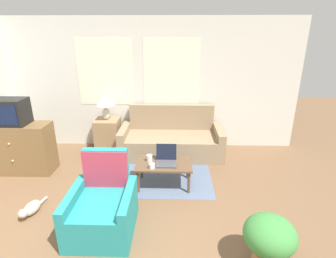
{
  "coord_description": "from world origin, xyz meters",
  "views": [
    {
      "loc": [
        0.65,
        -1.83,
        2.29
      ],
      "look_at": [
        0.54,
        2.36,
        0.75
      ],
      "focal_mm": 28.0,
      "sensor_mm": 36.0,
      "label": 1
    }
  ],
  "objects_px": {
    "coffee_table": "(164,166)",
    "laptop": "(166,159)",
    "armchair": "(103,209)",
    "potted_plant": "(269,238)",
    "cup_navy": "(149,158)",
    "couch": "(171,141)",
    "cup_yellow": "(152,166)",
    "table_lamp": "(105,102)",
    "television": "(11,112)",
    "cup_white": "(160,156)",
    "cat_black": "(31,209)"
  },
  "relations": [
    {
      "from": "armchair",
      "to": "coffee_table",
      "type": "xyz_separation_m",
      "value": [
        0.71,
        1.0,
        0.07
      ]
    },
    {
      "from": "table_lamp",
      "to": "cup_yellow",
      "type": "height_order",
      "value": "table_lamp"
    },
    {
      "from": "couch",
      "to": "armchair",
      "type": "height_order",
      "value": "armchair"
    },
    {
      "from": "cup_white",
      "to": "potted_plant",
      "type": "height_order",
      "value": "potted_plant"
    },
    {
      "from": "cup_yellow",
      "to": "couch",
      "type": "bearing_deg",
      "value": 78.63
    },
    {
      "from": "cup_yellow",
      "to": "cat_black",
      "type": "bearing_deg",
      "value": -159.22
    },
    {
      "from": "armchair",
      "to": "table_lamp",
      "type": "bearing_deg",
      "value": 102.01
    },
    {
      "from": "cup_navy",
      "to": "laptop",
      "type": "bearing_deg",
      "value": -8.99
    },
    {
      "from": "television",
      "to": "cup_navy",
      "type": "height_order",
      "value": "television"
    },
    {
      "from": "television",
      "to": "cup_yellow",
      "type": "height_order",
      "value": "television"
    },
    {
      "from": "armchair",
      "to": "cup_white",
      "type": "xyz_separation_m",
      "value": [
        0.64,
        1.16,
        0.16
      ]
    },
    {
      "from": "laptop",
      "to": "cat_black",
      "type": "relative_size",
      "value": 0.61
    },
    {
      "from": "laptop",
      "to": "cup_navy",
      "type": "relative_size",
      "value": 3.01
    },
    {
      "from": "couch",
      "to": "television",
      "type": "height_order",
      "value": "television"
    },
    {
      "from": "table_lamp",
      "to": "cat_black",
      "type": "height_order",
      "value": "table_lamp"
    },
    {
      "from": "cup_navy",
      "to": "coffee_table",
      "type": "bearing_deg",
      "value": -13.1
    },
    {
      "from": "television",
      "to": "cup_navy",
      "type": "bearing_deg",
      "value": -8.43
    },
    {
      "from": "couch",
      "to": "cat_black",
      "type": "relative_size",
      "value": 3.77
    },
    {
      "from": "couch",
      "to": "television",
      "type": "xyz_separation_m",
      "value": [
        -2.61,
        -0.79,
        0.81
      ]
    },
    {
      "from": "table_lamp",
      "to": "cat_black",
      "type": "relative_size",
      "value": 0.96
    },
    {
      "from": "armchair",
      "to": "cup_navy",
      "type": "distance_m",
      "value": 1.17
    },
    {
      "from": "cup_yellow",
      "to": "laptop",
      "type": "bearing_deg",
      "value": 40.98
    },
    {
      "from": "cup_yellow",
      "to": "table_lamp",
      "type": "bearing_deg",
      "value": 124.9
    },
    {
      "from": "coffee_table",
      "to": "cup_yellow",
      "type": "bearing_deg",
      "value": -135.67
    },
    {
      "from": "potted_plant",
      "to": "cat_black",
      "type": "xyz_separation_m",
      "value": [
        -2.87,
        0.76,
        -0.28
      ]
    },
    {
      "from": "armchair",
      "to": "potted_plant",
      "type": "xyz_separation_m",
      "value": [
        1.82,
        -0.53,
        0.09
      ]
    },
    {
      "from": "couch",
      "to": "armchair",
      "type": "relative_size",
      "value": 2.11
    },
    {
      "from": "table_lamp",
      "to": "coffee_table",
      "type": "height_order",
      "value": "table_lamp"
    },
    {
      "from": "couch",
      "to": "cup_yellow",
      "type": "relative_size",
      "value": 22.84
    },
    {
      "from": "television",
      "to": "potted_plant",
      "type": "xyz_separation_m",
      "value": [
        3.63,
        -1.92,
        -0.72
      ]
    },
    {
      "from": "couch",
      "to": "cat_black",
      "type": "height_order",
      "value": "couch"
    },
    {
      "from": "coffee_table",
      "to": "laptop",
      "type": "height_order",
      "value": "laptop"
    },
    {
      "from": "cup_navy",
      "to": "cup_yellow",
      "type": "relative_size",
      "value": 1.23
    },
    {
      "from": "coffee_table",
      "to": "cup_yellow",
      "type": "xyz_separation_m",
      "value": [
        -0.17,
        -0.17,
        0.08
      ]
    },
    {
      "from": "couch",
      "to": "coffee_table",
      "type": "xyz_separation_m",
      "value": [
        -0.1,
        -1.18,
        0.07
      ]
    },
    {
      "from": "armchair",
      "to": "cup_white",
      "type": "relative_size",
      "value": 10.71
    },
    {
      "from": "table_lamp",
      "to": "laptop",
      "type": "bearing_deg",
      "value": -46.17
    },
    {
      "from": "laptop",
      "to": "potted_plant",
      "type": "bearing_deg",
      "value": -54.88
    },
    {
      "from": "couch",
      "to": "coffee_table",
      "type": "relative_size",
      "value": 2.29
    },
    {
      "from": "television",
      "to": "cat_black",
      "type": "relative_size",
      "value": 0.96
    },
    {
      "from": "television",
      "to": "laptop",
      "type": "distance_m",
      "value": 2.65
    },
    {
      "from": "coffee_table",
      "to": "cup_navy",
      "type": "xyz_separation_m",
      "value": [
        -0.23,
        0.05,
        0.1
      ]
    },
    {
      "from": "armchair",
      "to": "potted_plant",
      "type": "height_order",
      "value": "armchair"
    },
    {
      "from": "armchair",
      "to": "laptop",
      "type": "xyz_separation_m",
      "value": [
        0.74,
        1.01,
        0.18
      ]
    },
    {
      "from": "couch",
      "to": "coffee_table",
      "type": "bearing_deg",
      "value": -94.75
    },
    {
      "from": "cup_navy",
      "to": "cup_yellow",
      "type": "distance_m",
      "value": 0.23
    },
    {
      "from": "cat_black",
      "to": "cup_yellow",
      "type": "bearing_deg",
      "value": 120.33
    },
    {
      "from": "cup_yellow",
      "to": "cup_white",
      "type": "relative_size",
      "value": 0.99
    },
    {
      "from": "couch",
      "to": "cup_navy",
      "type": "xyz_separation_m",
      "value": [
        -0.33,
        -1.13,
        0.17
      ]
    },
    {
      "from": "television",
      "to": "laptop",
      "type": "xyz_separation_m",
      "value": [
        2.55,
        -0.38,
        -0.63
      ]
    }
  ]
}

